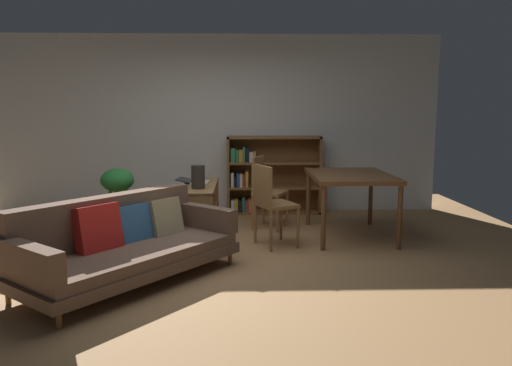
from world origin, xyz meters
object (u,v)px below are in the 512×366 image
(desk_speaker, at_px, (198,177))
(dining_table, at_px, (350,180))
(dining_chair_near, at_px, (265,188))
(bookshelf, at_px, (267,175))
(fabric_couch, at_px, (125,243))
(media_console, at_px, (200,210))
(dining_chair_far, at_px, (271,200))
(potted_floor_plant, at_px, (118,196))
(open_laptop, at_px, (195,181))

(desk_speaker, height_order, dining_table, desk_speaker)
(dining_chair_near, bearing_deg, bookshelf, 85.70)
(fabric_couch, distance_m, desk_speaker, 1.58)
(desk_speaker, distance_m, bookshelf, 1.85)
(dining_table, bearing_deg, fabric_couch, -147.86)
(media_console, bearing_deg, desk_speaker, -88.64)
(desk_speaker, height_order, dining_chair_far, dining_chair_far)
(dining_chair_near, bearing_deg, fabric_couch, -124.97)
(potted_floor_plant, xyz_separation_m, bookshelf, (1.93, 1.39, 0.08))
(media_console, relative_size, open_laptop, 3.13)
(open_laptop, distance_m, dining_chair_near, 0.93)
(dining_chair_near, distance_m, dining_chair_far, 0.91)
(bookshelf, bearing_deg, open_laptop, -131.44)
(open_laptop, bearing_deg, fabric_couch, -104.23)
(potted_floor_plant, bearing_deg, bookshelf, 35.67)
(open_laptop, bearing_deg, potted_floor_plant, -164.52)
(desk_speaker, xyz_separation_m, dining_table, (1.86, 0.11, -0.06))
(potted_floor_plant, bearing_deg, dining_chair_far, -16.34)
(dining_chair_near, relative_size, dining_chair_far, 1.01)
(potted_floor_plant, height_order, dining_chair_near, dining_chair_near)
(open_laptop, xyz_separation_m, potted_floor_plant, (-0.94, -0.26, -0.15))
(desk_speaker, height_order, potted_floor_plant, desk_speaker)
(dining_chair_far, distance_m, bookshelf, 1.94)
(desk_speaker, xyz_separation_m, bookshelf, (0.91, 1.60, -0.19))
(media_console, xyz_separation_m, dining_table, (1.87, -0.21, 0.41))
(open_laptop, distance_m, potted_floor_plant, 0.98)
(dining_table, distance_m, dining_chair_near, 1.14)
(potted_floor_plant, bearing_deg, media_console, 5.79)
(dining_table, bearing_deg, desk_speaker, -176.74)
(open_laptop, bearing_deg, dining_table, -10.75)
(dining_table, bearing_deg, dining_chair_near, 155.19)
(dining_table, distance_m, bookshelf, 1.78)
(open_laptop, height_order, desk_speaker, desk_speaker)
(dining_chair_near, bearing_deg, dining_table, -24.81)
(fabric_couch, bearing_deg, potted_floor_plant, 105.59)
(desk_speaker, distance_m, dining_chair_far, 0.95)
(dining_table, height_order, bookshelf, bookshelf)
(dining_chair_near, bearing_deg, dining_chair_far, -88.79)
(open_laptop, relative_size, potted_floor_plant, 0.52)
(open_laptop, bearing_deg, dining_chair_near, 6.56)
(potted_floor_plant, distance_m, bookshelf, 2.38)
(media_console, bearing_deg, dining_chair_far, -37.04)
(media_console, distance_m, desk_speaker, 0.56)
(media_console, relative_size, dining_chair_far, 1.45)
(open_laptop, bearing_deg, dining_chair_far, -40.77)
(media_console, xyz_separation_m, potted_floor_plant, (-1.01, -0.10, 0.20))
(fabric_couch, bearing_deg, bookshelf, 63.97)
(open_laptop, height_order, dining_table, dining_table)
(fabric_couch, distance_m, open_laptop, 1.98)
(bookshelf, bearing_deg, desk_speaker, -119.68)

